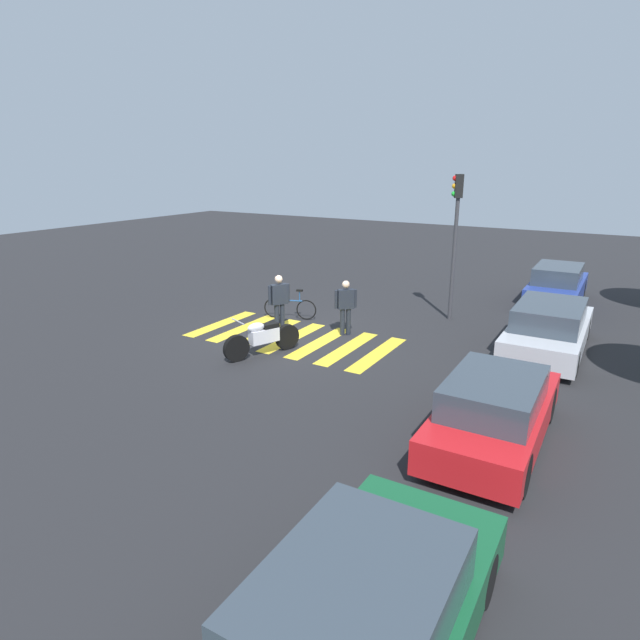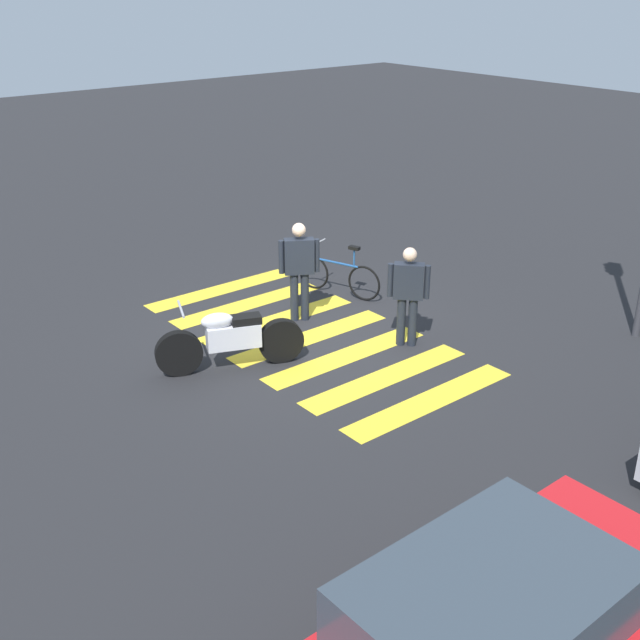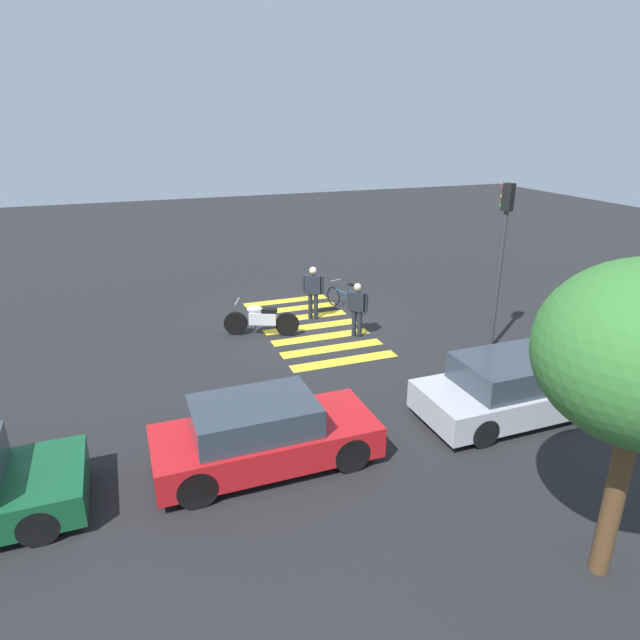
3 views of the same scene
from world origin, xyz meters
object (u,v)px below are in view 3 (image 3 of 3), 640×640
car_red_convertible (263,434)px  officer_by_motorcycle (357,307)px  car_silver_sedan (521,386)px  leaning_bicycle (344,299)px  traffic_light_pole (502,242)px  officer_on_foot (313,289)px  police_motorcycle (261,320)px

car_red_convertible → officer_by_motorcycle: bearing=-128.8°
car_silver_sedan → leaning_bicycle: bearing=-82.8°
car_silver_sedan → traffic_light_pole: size_ratio=1.03×
officer_by_motorcycle → car_red_convertible: 6.72m
officer_on_foot → traffic_light_pole: (-3.87, 3.99, 2.05)m
leaning_bicycle → officer_by_motorcycle: 2.45m
leaning_bicycle → officer_on_foot: officer_on_foot is taller
leaning_bicycle → officer_by_motorcycle: bearing=76.5°
officer_by_motorcycle → traffic_light_pole: 4.35m
car_silver_sedan → car_red_convertible: bearing=-0.9°
leaning_bicycle → car_red_convertible: bearing=57.8°
car_red_convertible → police_motorcycle: bearing=-104.2°
leaning_bicycle → traffic_light_pole: bearing=120.3°
leaning_bicycle → officer_on_foot: size_ratio=0.97×
officer_on_foot → car_silver_sedan: officer_on_foot is taller
car_silver_sedan → traffic_light_pole: traffic_light_pole is taller
car_silver_sedan → police_motorcycle: bearing=-57.2°
car_red_convertible → officer_on_foot: bearing=-116.3°
police_motorcycle → car_red_convertible: car_red_convertible is taller
leaning_bicycle → traffic_light_pole: 5.80m
officer_by_motorcycle → car_silver_sedan: officer_by_motorcycle is taller
police_motorcycle → car_silver_sedan: 7.62m
police_motorcycle → car_silver_sedan: car_silver_sedan is taller
leaning_bicycle → police_motorcycle: bearing=21.5°
leaning_bicycle → car_red_convertible: (4.76, 7.55, 0.27)m
leaning_bicycle → officer_by_motorcycle: officer_by_motorcycle is taller
traffic_light_pole → officer_on_foot: bearing=-45.9°
officer_on_foot → car_silver_sedan: size_ratio=0.37×
police_motorcycle → car_red_convertible: bearing=75.8°
leaning_bicycle → traffic_light_pole: size_ratio=0.37×
officer_by_motorcycle → car_red_convertible: bearing=51.2°
leaning_bicycle → traffic_light_pole: (-2.60, 4.45, 2.66)m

